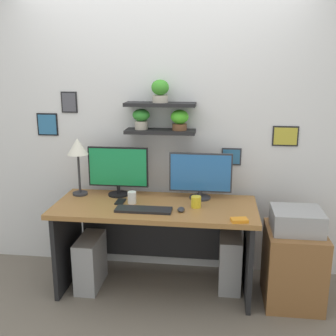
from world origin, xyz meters
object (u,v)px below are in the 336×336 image
(keyboard, at_px, (144,210))
(pen_cup, at_px, (132,198))
(drawer_cabinet, at_px, (293,266))
(scissors_tray, at_px, (239,220))
(computer_tower_left, at_px, (90,262))
(computer_tower_right, at_px, (230,260))
(computer_mouse, at_px, (181,209))
(coffee_mug, at_px, (196,202))
(monitor_right, at_px, (200,175))
(printer, at_px, (297,220))
(desk_lamp, at_px, (78,150))
(cell_phone, at_px, (120,202))
(desk, at_px, (156,226))
(monitor_left, at_px, (118,170))

(keyboard, bearing_deg, pen_cup, 127.97)
(drawer_cabinet, bearing_deg, scissors_tray, -152.78)
(scissors_tray, relative_size, computer_tower_left, 0.27)
(scissors_tray, height_order, computer_tower_right, scissors_tray)
(scissors_tray, distance_m, computer_tower_right, 0.66)
(computer_mouse, relative_size, coffee_mug, 1.00)
(computer_tower_right, bearing_deg, computer_mouse, -149.56)
(computer_mouse, xyz_separation_m, coffee_mug, (0.11, 0.11, 0.03))
(monitor_right, xyz_separation_m, keyboard, (-0.42, -0.37, -0.19))
(scissors_tray, bearing_deg, printer, 27.22)
(desk_lamp, bearing_deg, computer_tower_right, -2.88)
(scissors_tray, height_order, drawer_cabinet, scissors_tray)
(desk_lamp, xyz_separation_m, cell_phone, (0.40, -0.15, -0.39))
(computer_mouse, bearing_deg, coffee_mug, 44.35)
(desk, height_order, scissors_tray, scissors_tray)
(keyboard, bearing_deg, monitor_left, 128.09)
(drawer_cabinet, height_order, printer, printer)
(cell_phone, distance_m, coffee_mug, 0.63)
(desk_lamp, distance_m, cell_phone, 0.58)
(monitor_left, relative_size, coffee_mug, 5.81)
(monitor_left, distance_m, computer_mouse, 0.70)
(desk_lamp, height_order, cell_phone, desk_lamp)
(drawer_cabinet, bearing_deg, cell_phone, 176.90)
(monitor_right, xyz_separation_m, desk_lamp, (-1.05, -0.04, 0.19))
(scissors_tray, bearing_deg, monitor_right, 121.86)
(monitor_right, distance_m, cell_phone, 0.70)
(cell_phone, distance_m, computer_tower_left, 0.60)
(drawer_cabinet, bearing_deg, computer_mouse, -175.34)
(scissors_tray, bearing_deg, cell_phone, 162.13)
(computer_tower_right, bearing_deg, keyboard, -159.04)
(desk, distance_m, coffee_mug, 0.42)
(monitor_right, distance_m, pen_cup, 0.60)
(monitor_left, xyz_separation_m, keyboard, (0.29, -0.37, -0.22))
(monitor_left, height_order, printer, monitor_left)
(computer_tower_left, distance_m, computer_tower_right, 1.19)
(printer, xyz_separation_m, computer_tower_right, (-0.49, 0.16, -0.46))
(coffee_mug, height_order, computer_tower_right, coffee_mug)
(monitor_right, xyz_separation_m, drawer_cabinet, (0.76, -0.26, -0.65))
(monitor_right, height_order, scissors_tray, monitor_right)
(desk, bearing_deg, keyboard, -108.13)
(coffee_mug, distance_m, printer, 0.79)
(desk_lamp, bearing_deg, pen_cup, -18.75)
(monitor_left, bearing_deg, keyboard, -51.91)
(scissors_tray, relative_size, drawer_cabinet, 0.20)
(desk, distance_m, computer_tower_right, 0.70)
(cell_phone, bearing_deg, coffee_mug, -3.97)
(drawer_cabinet, xyz_separation_m, computer_tower_right, (-0.49, 0.16, -0.07))
(cell_phone, height_order, scissors_tray, scissors_tray)
(computer_mouse, height_order, printer, computer_mouse)
(computer_mouse, xyz_separation_m, drawer_cabinet, (0.89, 0.07, -0.46))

